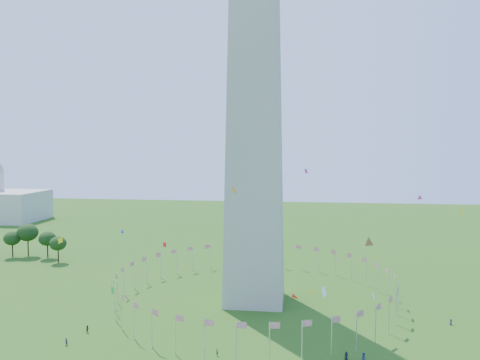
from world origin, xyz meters
TOP-DOWN VIEW (x-y plane):
  - washington_monument at (0.00, 50.00)m, footprint 16.80×16.80m
  - flag_ring at (-0.00, 50.00)m, footprint 80.24×80.24m
  - kites_aloft at (7.27, 20.40)m, footprint 104.34×67.29m
  - tree_line_west at (-103.94, 91.08)m, footprint 55.26×16.26m

SIDE VIEW (x-z plane):
  - flag_ring at x=0.00m, z-range 0.00..9.00m
  - tree_line_west at x=-103.94m, z-range -1.06..12.15m
  - kites_aloft at x=7.27m, z-range 2.60..37.99m
  - washington_monument at x=0.00m, z-range 0.00..169.00m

